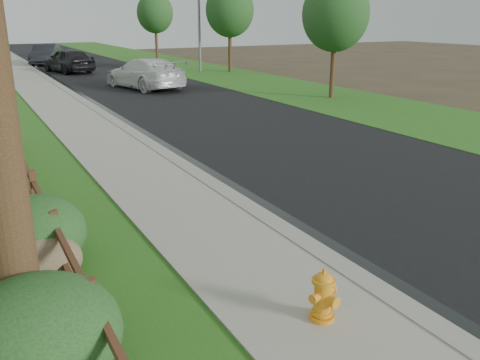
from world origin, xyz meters
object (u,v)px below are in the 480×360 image
white_suv (145,73)px  dark_car_mid (68,60)px  fire_hydrant (323,296)px  ranch_fence (44,214)px  streetlight (197,0)px

white_suv → dark_car_mid: 10.96m
fire_hydrant → dark_car_mid: bearing=84.5°
dark_car_mid → ranch_fence: bearing=64.4°
ranch_fence → white_suv: 20.60m
dark_car_mid → fire_hydrant: bearing=70.5°
ranch_fence → dark_car_mid: (6.05, 29.68, 0.26)m
white_suv → streetlight: size_ratio=0.66×
streetlight → dark_car_mid: bearing=154.5°
fire_hydrant → white_suv: 23.81m
white_suv → ranch_fence: bearing=54.7°
ranch_fence → dark_car_mid: dark_car_mid is taller
white_suv → dark_car_mid: (-2.09, 10.76, 0.02)m
ranch_fence → streetlight: (14.43, 25.69, 4.34)m
dark_car_mid → streetlight: (8.38, -3.99, 4.07)m
white_suv → streetlight: (6.29, 6.77, 4.09)m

